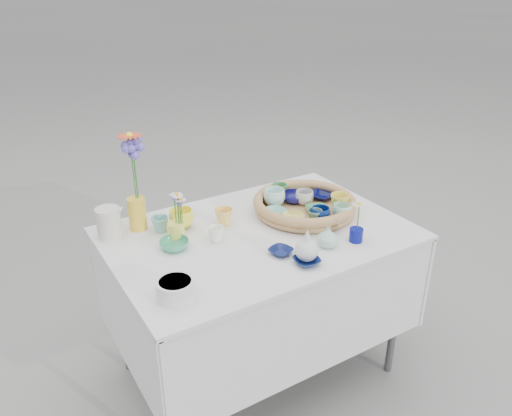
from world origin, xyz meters
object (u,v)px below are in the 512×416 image
display_table (258,368)px  bud_vase_seafoam (328,237)px  wicker_tray (304,205)px  tall_vase_yellow (137,214)px

display_table → bud_vase_seafoam: size_ratio=14.10×
wicker_tray → bud_vase_seafoam: bearing=-109.5°
display_table → bud_vase_seafoam: bearing=-55.5°
display_table → tall_vase_yellow: size_ratio=8.78×
wicker_tray → tall_vase_yellow: 0.75m
wicker_tray → tall_vase_yellow: (-0.71, 0.25, 0.03)m
wicker_tray → bud_vase_seafoam: bud_vase_seafoam is taller
display_table → bud_vase_seafoam: 0.87m
tall_vase_yellow → wicker_tray: bearing=-19.2°
bud_vase_seafoam → tall_vase_yellow: tall_vase_yellow is taller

